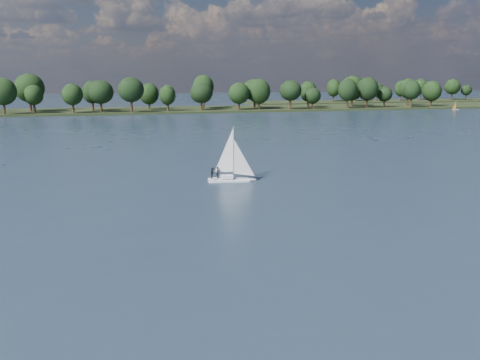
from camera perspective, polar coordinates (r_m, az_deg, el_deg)
name	(u,v)px	position (r m, az deg, el deg)	size (l,w,h in m)	color
ground	(225,141)	(123.54, -1.63, 4.16)	(700.00, 700.00, 0.00)	#233342
far_shore	(165,111)	(233.54, -8.03, 7.32)	(660.00, 40.00, 1.50)	black
far_shore_back	(426,101)	(337.16, 19.21, 7.94)	(220.00, 30.00, 1.40)	black
sailboat	(229,166)	(75.94, -1.19, 1.55)	(6.45, 2.71, 8.24)	white
dinghy_orange	(456,107)	(258.09, 22.02, 7.19)	(2.74, 1.54, 4.12)	silver
treeline	(134,92)	(228.68, -11.22, 9.18)	(562.32, 74.60, 18.85)	black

